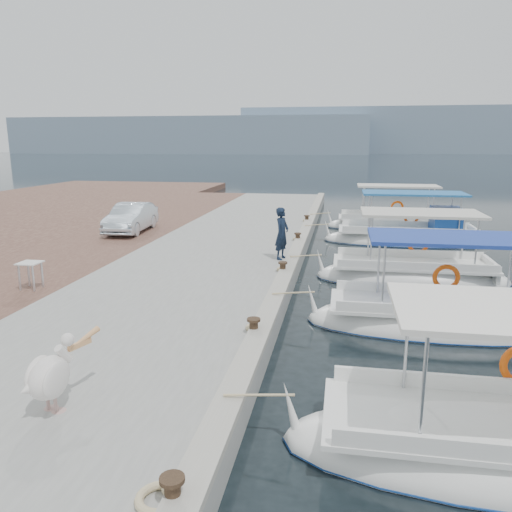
% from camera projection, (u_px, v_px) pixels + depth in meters
% --- Properties ---
extents(ground, '(400.00, 400.00, 0.00)m').
position_uv_depth(ground, '(289.00, 304.00, 13.62)').
color(ground, black).
rests_on(ground, ground).
extents(concrete_quay, '(6.00, 40.00, 0.50)m').
position_uv_depth(concrete_quay, '(224.00, 253.00, 18.86)').
color(concrete_quay, gray).
rests_on(concrete_quay, ground).
extents(quay_curb, '(0.44, 40.00, 0.12)m').
position_uv_depth(quay_curb, '(298.00, 247.00, 18.33)').
color(quay_curb, '#9D9A8C').
rests_on(quay_curb, concrete_quay).
extents(cobblestone_strip, '(4.00, 40.00, 0.50)m').
position_uv_depth(cobblestone_strip, '(101.00, 248.00, 19.69)').
color(cobblestone_strip, '#53352C').
rests_on(cobblestone_strip, ground).
extents(distant_hills, '(330.00, 60.00, 18.00)m').
position_uv_depth(distant_hills, '(416.00, 134.00, 200.60)').
color(distant_hills, gray).
rests_on(distant_hills, ground).
extents(fishing_caique_b, '(6.22, 2.16, 2.83)m').
position_uv_depth(fishing_caique_b, '(438.00, 323.00, 11.85)').
color(fishing_caique_b, white).
rests_on(fishing_caique_b, ground).
extents(fishing_caique_c, '(6.03, 2.27, 2.83)m').
position_uv_depth(fishing_caique_c, '(411.00, 277.00, 15.90)').
color(fishing_caique_c, white).
rests_on(fishing_caique_c, ground).
extents(fishing_caique_d, '(7.19, 2.33, 2.83)m').
position_uv_depth(fishing_caique_d, '(409.00, 239.00, 21.91)').
color(fishing_caique_d, white).
rests_on(fishing_caique_d, ground).
extents(fishing_caique_e, '(6.65, 2.09, 2.83)m').
position_uv_depth(fishing_caique_e, '(392.00, 226.00, 25.56)').
color(fishing_caique_e, white).
rests_on(fishing_caique_e, ground).
extents(mooring_bollards, '(0.28, 20.28, 0.33)m').
position_uv_depth(mooring_bollards, '(283.00, 266.00, 14.96)').
color(mooring_bollards, black).
rests_on(mooring_bollards, concrete_quay).
extents(pelican, '(0.71, 1.38, 1.07)m').
position_uv_depth(pelican, '(51.00, 375.00, 7.17)').
color(pelican, tan).
rests_on(pelican, concrete_quay).
extents(fisherman, '(0.60, 0.74, 1.74)m').
position_uv_depth(fisherman, '(282.00, 233.00, 16.57)').
color(fisherman, black).
rests_on(fisherman, concrete_quay).
extents(parked_car, '(1.57, 3.85, 1.24)m').
position_uv_depth(parked_car, '(131.00, 218.00, 21.72)').
color(parked_car, silver).
rests_on(parked_car, cobblestone_strip).
extents(folding_table, '(0.55, 0.55, 0.73)m').
position_uv_depth(folding_table, '(30.00, 270.00, 13.21)').
color(folding_table, silver).
rests_on(folding_table, cobblestone_strip).
extents(rope_coil, '(0.54, 0.54, 0.10)m').
position_uv_depth(rope_coil, '(159.00, 499.00, 5.40)').
color(rope_coil, '#C6B284').
rests_on(rope_coil, concrete_quay).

